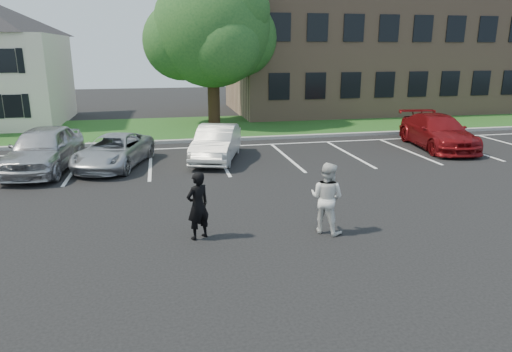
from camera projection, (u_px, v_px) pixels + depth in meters
The scene contains 12 objects.
ground_plane at pixel (265, 236), 11.06m from camera, with size 90.00×90.00×0.00m, color black.
curb at pixel (210, 140), 22.34m from camera, with size 40.00×0.30×0.15m, color gray.
grass_strip at pixel (202, 127), 26.12m from camera, with size 44.00×8.00×0.08m, color #1C4715.
stall_lines at pixel (250, 154), 19.77m from camera, with size 34.00×5.36×0.01m.
office_building at pixel (383, 52), 33.45m from camera, with size 22.40×10.40×8.30m.
tree at pixel (213, 31), 25.88m from camera, with size 7.80×7.20×8.80m.
man_black_suit at pixel (198, 206), 10.73m from camera, with size 0.60×0.39×1.65m, color black.
man_white_shirt at pixel (327, 198), 11.10m from camera, with size 0.86×0.67×1.77m, color silver.
car_silver_west at pixel (44, 149), 16.80m from camera, with size 1.96×4.87×1.66m, color #B1B1B6.
car_silver_minivan at pixel (114, 151), 17.46m from camera, with size 2.02×4.39×1.22m, color #ADAFB5.
car_white_sedan at pixel (216, 143), 18.48m from camera, with size 1.48×4.24×1.40m, color silver.
car_red_compact at pixel (438, 132), 20.74m from camera, with size 2.09×5.14×1.49m, color maroon.
Camera 1 is at (-2.32, -9.99, 4.39)m, focal length 32.00 mm.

